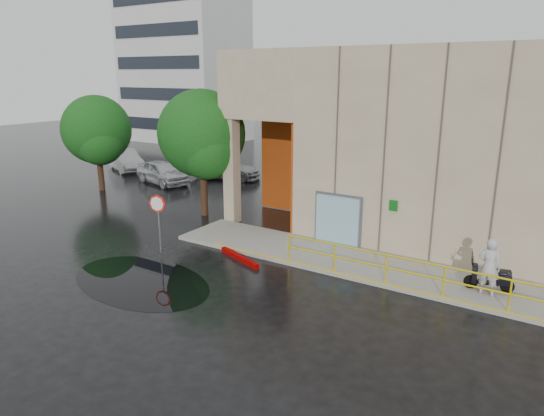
{
  "coord_description": "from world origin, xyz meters",
  "views": [
    {
      "loc": [
        8.2,
        -11.66,
        7.0
      ],
      "look_at": [
        -1.15,
        3.0,
        2.15
      ],
      "focal_mm": 32.0,
      "sensor_mm": 36.0,
      "label": 1
    }
  ],
  "objects_px": {
    "scooter": "(491,271)",
    "car_c": "(225,169)",
    "car_b": "(125,160)",
    "person": "(489,267)",
    "car_a": "(162,172)",
    "red_curb": "(240,258)",
    "tree_near": "(203,137)",
    "stop_sign": "(158,210)",
    "tree_far": "(97,133)"
  },
  "relations": [
    {
      "from": "tree_far",
      "to": "car_a",
      "type": "bearing_deg",
      "value": 62.74
    },
    {
      "from": "red_curb",
      "to": "car_c",
      "type": "xyz_separation_m",
      "value": [
        -9.74,
        11.61,
        0.62
      ]
    },
    {
      "from": "stop_sign",
      "to": "car_c",
      "type": "xyz_separation_m",
      "value": [
        -6.56,
        12.7,
        -1.06
      ]
    },
    {
      "from": "stop_sign",
      "to": "red_curb",
      "type": "height_order",
      "value": "stop_sign"
    },
    {
      "from": "car_c",
      "to": "person",
      "type": "bearing_deg",
      "value": -135.45
    },
    {
      "from": "person",
      "to": "car_b",
      "type": "height_order",
      "value": "person"
    },
    {
      "from": "car_a",
      "to": "car_c",
      "type": "distance_m",
      "value": 4.25
    },
    {
      "from": "person",
      "to": "car_c",
      "type": "bearing_deg",
      "value": -26.42
    },
    {
      "from": "scooter",
      "to": "car_c",
      "type": "relative_size",
      "value": 0.32
    },
    {
      "from": "person",
      "to": "stop_sign",
      "type": "bearing_deg",
      "value": 14.81
    },
    {
      "from": "scooter",
      "to": "car_a",
      "type": "relative_size",
      "value": 0.35
    },
    {
      "from": "stop_sign",
      "to": "car_a",
      "type": "xyz_separation_m",
      "value": [
        -9.07,
        9.27,
        -1.01
      ]
    },
    {
      "from": "car_b",
      "to": "car_c",
      "type": "xyz_separation_m",
      "value": [
        8.12,
        1.59,
        -0.05
      ]
    },
    {
      "from": "car_c",
      "to": "car_b",
      "type": "bearing_deg",
      "value": 84.3
    },
    {
      "from": "person",
      "to": "car_a",
      "type": "xyz_separation_m",
      "value": [
        -20.91,
        6.64,
        -0.33
      ]
    },
    {
      "from": "car_b",
      "to": "tree_near",
      "type": "relative_size",
      "value": 0.73
    },
    {
      "from": "car_c",
      "to": "car_a",
      "type": "bearing_deg",
      "value": 126.98
    },
    {
      "from": "tree_far",
      "to": "scooter",
      "type": "bearing_deg",
      "value": -7.22
    },
    {
      "from": "car_a",
      "to": "tree_far",
      "type": "xyz_separation_m",
      "value": [
        -1.75,
        -3.4,
        2.8
      ]
    },
    {
      "from": "red_curb",
      "to": "tree_far",
      "type": "height_order",
      "value": "tree_far"
    },
    {
      "from": "car_a",
      "to": "car_c",
      "type": "relative_size",
      "value": 0.91
    },
    {
      "from": "person",
      "to": "tree_far",
      "type": "bearing_deg",
      "value": -5.87
    },
    {
      "from": "car_b",
      "to": "car_c",
      "type": "distance_m",
      "value": 8.27
    },
    {
      "from": "car_c",
      "to": "tree_near",
      "type": "distance_m",
      "value": 9.56
    },
    {
      "from": "stop_sign",
      "to": "tree_far",
      "type": "relative_size",
      "value": 0.42
    },
    {
      "from": "car_c",
      "to": "tree_near",
      "type": "bearing_deg",
      "value": -165.12
    },
    {
      "from": "car_a",
      "to": "car_c",
      "type": "height_order",
      "value": "car_a"
    },
    {
      "from": "person",
      "to": "scooter",
      "type": "height_order",
      "value": "person"
    },
    {
      "from": "person",
      "to": "scooter",
      "type": "bearing_deg",
      "value": -92.4
    },
    {
      "from": "car_c",
      "to": "stop_sign",
      "type": "bearing_deg",
      "value": -169.44
    },
    {
      "from": "scooter",
      "to": "tree_near",
      "type": "xyz_separation_m",
      "value": [
        -13.71,
        2.05,
        3.15
      ]
    },
    {
      "from": "car_a",
      "to": "car_b",
      "type": "distance_m",
      "value": 5.9
    },
    {
      "from": "scooter",
      "to": "car_c",
      "type": "height_order",
      "value": "car_c"
    },
    {
      "from": "stop_sign",
      "to": "tree_near",
      "type": "xyz_separation_m",
      "value": [
        -1.85,
        5.05,
        2.21
      ]
    },
    {
      "from": "tree_far",
      "to": "car_c",
      "type": "bearing_deg",
      "value": 58.02
    },
    {
      "from": "red_curb",
      "to": "car_a",
      "type": "xyz_separation_m",
      "value": [
        -12.25,
        8.19,
        0.67
      ]
    },
    {
      "from": "car_a",
      "to": "tree_near",
      "type": "relative_size",
      "value": 0.71
    },
    {
      "from": "tree_near",
      "to": "stop_sign",
      "type": "bearing_deg",
      "value": -69.89
    },
    {
      "from": "person",
      "to": "tree_far",
      "type": "relative_size",
      "value": 0.33
    },
    {
      "from": "car_a",
      "to": "car_b",
      "type": "height_order",
      "value": "same"
    },
    {
      "from": "stop_sign",
      "to": "car_c",
      "type": "height_order",
      "value": "stop_sign"
    },
    {
      "from": "scooter",
      "to": "car_b",
      "type": "relative_size",
      "value": 0.34
    },
    {
      "from": "scooter",
      "to": "car_b",
      "type": "bearing_deg",
      "value": 148.95
    },
    {
      "from": "scooter",
      "to": "tree_far",
      "type": "xyz_separation_m",
      "value": [
        -22.69,
        2.88,
        2.73
      ]
    },
    {
      "from": "person",
      "to": "tree_near",
      "type": "distance_m",
      "value": 14.19
    },
    {
      "from": "stop_sign",
      "to": "car_b",
      "type": "relative_size",
      "value": 0.52
    },
    {
      "from": "tree_near",
      "to": "tree_far",
      "type": "bearing_deg",
      "value": 174.77
    },
    {
      "from": "car_a",
      "to": "car_b",
      "type": "xyz_separation_m",
      "value": [
        -5.61,
        1.83,
        0.0
      ]
    },
    {
      "from": "red_curb",
      "to": "car_a",
      "type": "height_order",
      "value": "car_a"
    },
    {
      "from": "tree_near",
      "to": "car_b",
      "type": "bearing_deg",
      "value": 154.73
    }
  ]
}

